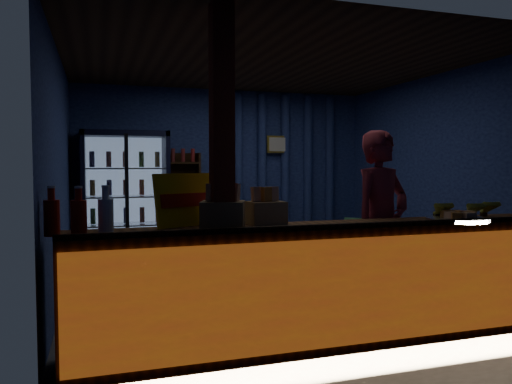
# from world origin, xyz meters

# --- Properties ---
(ground) EXTENTS (4.60, 4.60, 0.00)m
(ground) POSITION_xyz_m (0.00, 0.00, 0.00)
(ground) COLOR #515154
(ground) RESTS_ON ground
(room_walls) EXTENTS (4.60, 4.60, 4.60)m
(room_walls) POSITION_xyz_m (0.00, 0.00, 1.57)
(room_walls) COLOR navy
(room_walls) RESTS_ON ground
(counter) EXTENTS (4.40, 0.57, 0.99)m
(counter) POSITION_xyz_m (0.00, -1.91, 0.48)
(counter) COLOR brown
(counter) RESTS_ON ground
(support_post) EXTENTS (0.16, 0.16, 2.60)m
(support_post) POSITION_xyz_m (-1.05, -1.90, 1.30)
(support_post) COLOR maroon
(support_post) RESTS_ON ground
(beverage_cooler) EXTENTS (1.20, 0.62, 1.90)m
(beverage_cooler) POSITION_xyz_m (-1.55, 1.92, 0.93)
(beverage_cooler) COLOR black
(beverage_cooler) RESTS_ON ground
(bottle_shelf) EXTENTS (0.50, 0.28, 1.60)m
(bottle_shelf) POSITION_xyz_m (-0.70, 2.06, 0.79)
(bottle_shelf) COLOR #351F11
(bottle_shelf) RESTS_ON ground
(curtain_folds) EXTENTS (1.74, 0.14, 2.50)m
(curtain_folds) POSITION_xyz_m (1.00, 2.14, 1.30)
(curtain_folds) COLOR navy
(curtain_folds) RESTS_ON room_walls
(framed_picture) EXTENTS (0.36, 0.04, 0.28)m
(framed_picture) POSITION_xyz_m (0.85, 2.10, 1.75)
(framed_picture) COLOR gold
(framed_picture) RESTS_ON room_walls
(shopkeeper) EXTENTS (0.73, 0.58, 1.75)m
(shopkeeper) POSITION_xyz_m (0.59, -1.43, 0.87)
(shopkeeper) COLOR maroon
(shopkeeper) RESTS_ON ground
(green_chair) EXTENTS (0.91, 0.91, 0.59)m
(green_chair) POSITION_xyz_m (1.88, 1.31, 0.30)
(green_chair) COLOR #54A967
(green_chair) RESTS_ON ground
(side_table) EXTENTS (0.65, 0.55, 0.60)m
(side_table) POSITION_xyz_m (0.20, 1.35, 0.25)
(side_table) COLOR #351F11
(side_table) RESTS_ON ground
(yellow_sign) EXTENTS (0.51, 0.31, 0.41)m
(yellow_sign) POSITION_xyz_m (-1.29, -1.68, 1.15)
(yellow_sign) COLOR yellow
(yellow_sign) RESTS_ON counter
(soda_bottles) EXTENTS (0.45, 0.18, 0.34)m
(soda_bottles) POSITION_xyz_m (-2.05, -1.95, 1.09)
(soda_bottles) COLOR red
(soda_bottles) RESTS_ON counter
(snack_box_left) EXTENTS (0.38, 0.35, 0.33)m
(snack_box_left) POSITION_xyz_m (-1.04, -1.89, 1.07)
(snack_box_left) COLOR #A18B4D
(snack_box_left) RESTS_ON counter
(snack_box_centre) EXTENTS (0.29, 0.25, 0.30)m
(snack_box_centre) POSITION_xyz_m (-0.65, -1.73, 1.06)
(snack_box_centre) COLOR #A18B4D
(snack_box_centre) RESTS_ON counter
(pastry_tray) EXTENTS (0.52, 0.52, 0.08)m
(pastry_tray) POSITION_xyz_m (0.96, -2.01, 0.98)
(pastry_tray) COLOR silver
(pastry_tray) RESTS_ON counter
(banana_bunches) EXTENTS (0.74, 0.29, 0.16)m
(banana_bunches) POSITION_xyz_m (1.21, -1.83, 1.03)
(banana_bunches) COLOR gold
(banana_bunches) RESTS_ON counter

